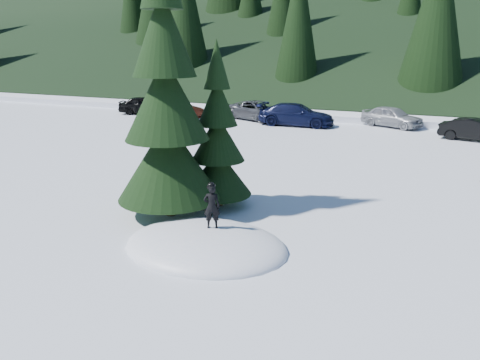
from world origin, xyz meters
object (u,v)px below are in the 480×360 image
at_px(car_0, 146,105).
at_px(car_1, 177,110).
at_px(child_skier, 212,206).
at_px(car_4, 392,117).
at_px(car_2, 258,111).
at_px(spruce_short, 218,144).
at_px(car_3, 296,115).
at_px(spruce_tall, 166,110).
at_px(car_5, 475,130).

relative_size(car_0, car_1, 1.00).
bearing_deg(child_skier, car_0, -76.07).
bearing_deg(car_0, car_4, -103.85).
xyz_separation_m(car_1, car_2, (5.51, 1.86, 0.01)).
xyz_separation_m(spruce_short, child_skier, (1.27, -2.94, -1.03)).
distance_m(car_1, car_3, 8.76).
bearing_deg(car_4, spruce_tall, -168.45).
relative_size(child_skier, car_4, 0.30).
relative_size(car_2, car_3, 0.97).
bearing_deg(car_2, car_0, 117.30).
height_order(child_skier, car_5, child_skier).
height_order(child_skier, car_3, child_skier).
bearing_deg(car_0, car_2, -104.01).
distance_m(spruce_short, car_4, 18.90).
distance_m(car_4, car_5, 5.59).
height_order(car_1, car_2, car_2).
distance_m(car_1, car_5, 19.42).
xyz_separation_m(spruce_tall, car_4, (4.47, 19.92, -2.64)).
bearing_deg(spruce_short, car_5, 62.18).
bearing_deg(child_skier, car_5, -135.31).
bearing_deg(spruce_short, car_0, 130.79).
distance_m(car_0, car_2, 9.10).
xyz_separation_m(car_2, car_3, (3.22, -1.21, 0.06)).
bearing_deg(car_1, spruce_tall, -141.77).
xyz_separation_m(spruce_tall, car_0, (-13.72, 18.46, -2.63)).
xyz_separation_m(spruce_tall, car_5, (9.26, 17.05, -2.71)).
distance_m(child_skier, car_0, 25.60).
height_order(child_skier, car_1, child_skier).
bearing_deg(car_2, car_3, -87.72).
xyz_separation_m(spruce_tall, spruce_short, (1.00, 1.40, -1.22)).
height_order(car_2, car_3, car_3).
bearing_deg(car_2, spruce_short, -139.52).
height_order(car_0, car_5, car_0).
relative_size(spruce_short, car_0, 1.32).
distance_m(car_2, car_5, 14.06).
distance_m(child_skier, car_4, 21.58).
distance_m(spruce_tall, car_0, 23.15).
bearing_deg(car_0, car_3, -110.80).
bearing_deg(spruce_tall, child_skier, -34.24).
xyz_separation_m(spruce_short, car_3, (-2.42, 16.55, -1.37)).
distance_m(spruce_short, car_2, 18.69).
bearing_deg(car_1, child_skier, -138.79).
xyz_separation_m(child_skier, car_0, (-15.98, 20.00, -0.39)).
height_order(child_skier, car_0, child_skier).
relative_size(spruce_short, child_skier, 4.50).
distance_m(spruce_tall, child_skier, 3.54).
bearing_deg(child_skier, car_2, -96.24).
bearing_deg(car_5, car_4, 70.95).
height_order(spruce_short, car_5, spruce_short).
xyz_separation_m(spruce_short, car_5, (8.26, 15.65, -1.49)).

